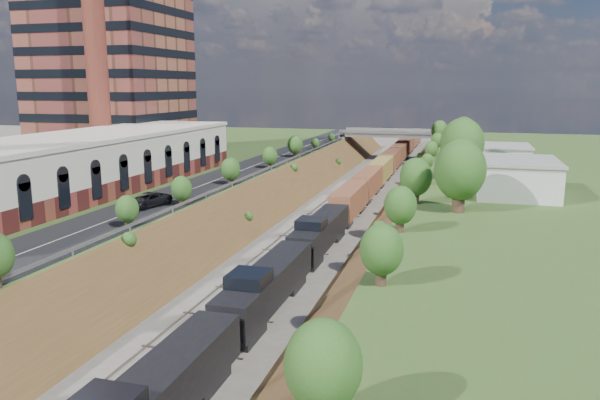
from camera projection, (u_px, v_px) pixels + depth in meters
The scene contains 17 objects.
platform_left at pixel (136, 184), 93.37m from camera, with size 44.00×180.00×5.00m, color #395C26.
platform_right at pixel (586, 206), 75.85m from camera, with size 44.00×180.00×5.00m, color #395C26.
embankment_left at pixel (266, 207), 88.01m from camera, with size 7.07×180.00×7.07m, color brown.
embankment_right at pixel (414, 215), 82.17m from camera, with size 7.07×180.00×7.07m, color brown.
rail_left_track at pixel (320, 209), 85.76m from camera, with size 1.58×180.00×0.18m, color gray.
rail_right_track at pixel (355, 211), 84.38m from camera, with size 1.58×180.00×0.18m, color gray.
road at pixel (238, 172), 88.23m from camera, with size 8.00×180.00×0.10m, color black.
guardrail at pixel (263, 170), 86.86m from camera, with size 0.10×171.00×0.70m.
commercial_building at pixel (72, 165), 70.10m from camera, with size 14.30×62.30×7.00m.
smokestack at pixel (95, 37), 86.04m from camera, with size 3.20×3.20×40.00m, color maroon.
overpass at pixel (391, 140), 142.71m from camera, with size 24.50×8.30×7.40m.
white_building_near at pixel (516, 178), 69.94m from camera, with size 9.00×12.00×4.00m, color silver.
white_building_far at pixel (502, 158), 90.90m from camera, with size 8.00×10.00×3.60m, color silver.
tree_right_large at pixel (460, 170), 59.87m from camera, with size 5.25×5.25×7.61m.
tree_left_crest at pixel (101, 218), 49.08m from camera, with size 2.45×2.45×3.55m.
freight_train at pixel (381, 170), 108.31m from camera, with size 2.86×176.98×4.55m.
suv at pixel (147, 200), 62.73m from camera, with size 2.52×5.46×1.52m, color black.
Camera 1 is at (17.24, -21.57, 17.96)m, focal length 35.00 mm.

